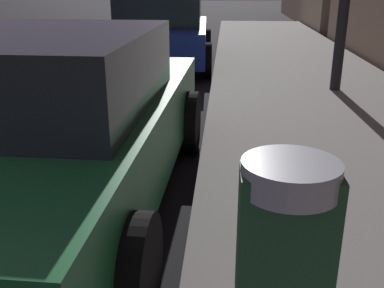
# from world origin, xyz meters

# --- Properties ---
(car_green) EXTENTS (2.22, 4.34, 1.43)m
(car_green) POSITION_xyz_m (2.85, 1.87, 0.71)
(car_green) COLOR #19592D
(car_green) RESTS_ON ground
(car_blue) EXTENTS (2.25, 4.09, 1.43)m
(car_blue) POSITION_xyz_m (2.85, 8.32, 0.72)
(car_blue) COLOR navy
(car_blue) RESTS_ON ground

